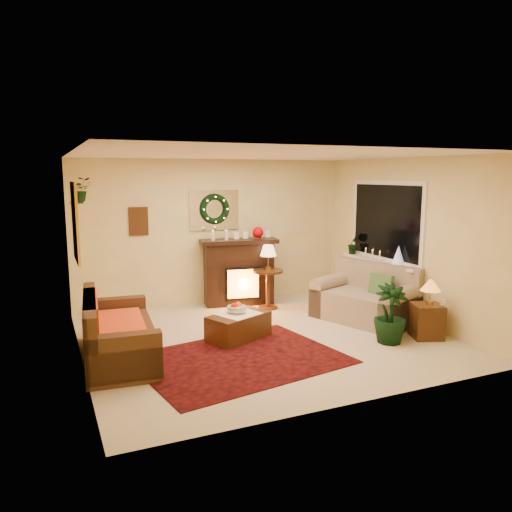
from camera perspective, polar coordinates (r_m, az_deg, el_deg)
name	(u,v)px	position (r m, az deg, el deg)	size (l,w,h in m)	color
floor	(266,338)	(7.29, 1.11, -9.37)	(5.00, 5.00, 0.00)	beige
ceiling	(266,155)	(6.91, 1.18, 11.51)	(5.00, 5.00, 0.00)	white
wall_back	(214,232)	(9.06, -4.80, 2.73)	(5.00, 5.00, 0.00)	#EFD88C
wall_front	(360,280)	(5.06, 11.83, -2.72)	(5.00, 5.00, 0.00)	#EFD88C
wall_left	(77,261)	(6.37, -19.75, -0.59)	(4.50, 4.50, 0.00)	#EFD88C
wall_right	(408,240)	(8.33, 16.99, 1.77)	(4.50, 4.50, 0.00)	#EFD88C
area_rug	(240,359)	(6.50, -1.87, -11.70)	(2.50, 1.87, 0.01)	#5D1506
sofa	(119,326)	(6.65, -15.38, -7.67)	(0.84, 1.91, 0.82)	#3B1D13
red_throw	(114,322)	(6.75, -15.94, -7.24)	(0.74, 1.20, 0.02)	#AD010C
fireplace	(239,274)	(9.01, -1.98, -2.11)	(1.22, 0.39, 1.12)	black
poinsettia	(258,232)	(8.98, 0.22, 2.70)	(0.20, 0.20, 0.20)	#B00009
mantel_candle_a	(213,237)	(8.74, -4.94, 2.22)	(0.06, 0.06, 0.19)	white
mantel_candle_b	(226,236)	(8.78, -3.40, 2.27)	(0.06, 0.06, 0.19)	silver
mantel_mirror	(214,210)	(9.00, -4.79, 5.25)	(0.92, 0.02, 0.72)	white
wreath	(215,209)	(8.96, -4.71, 5.36)	(0.55, 0.55, 0.11)	#194719
wall_art	(139,221)	(8.68, -13.27, 3.88)	(0.32, 0.03, 0.48)	#381E11
gold_mirror	(75,222)	(6.61, -19.97, 3.68)	(0.03, 0.84, 1.00)	gold
hanging_plant	(81,201)	(7.35, -19.36, 5.95)	(0.33, 0.28, 0.36)	#194719
loveseat	(364,295)	(8.19, 12.28, -4.42)	(0.90, 1.56, 0.90)	tan
window_frame	(386,221)	(8.72, 14.65, 3.85)	(0.03, 1.86, 1.36)	white
window_glass	(385,221)	(8.71, 14.57, 3.85)	(0.02, 1.70, 1.22)	black
window_sill	(379,261)	(8.74, 13.93, -0.61)	(0.22, 1.86, 0.04)	white
mini_tree	(398,255)	(8.38, 15.96, 0.06)	(0.21, 0.21, 0.32)	silver
sill_plant	(354,244)	(9.28, 11.09, 1.41)	(0.28, 0.22, 0.50)	#1B5421
side_table_round	(268,290)	(8.77, 1.36, -3.93)	(0.53, 0.53, 0.69)	#45271B
lamp_cream	(268,259)	(8.70, 1.41, -0.31)	(0.29, 0.29, 0.44)	#F8C385
end_table_square	(427,320)	(7.64, 18.94, -6.88)	(0.40, 0.40, 0.49)	#371F12
lamp_tiffany	(430,288)	(7.52, 19.31, -3.43)	(0.29, 0.29, 0.42)	orange
coffee_table	(239,325)	(7.18, -2.01, -7.90)	(0.89, 0.49, 0.37)	#322115
fruit_bowl	(237,308)	(7.14, -2.22, -6.00)	(0.28, 0.28, 0.06)	beige
floor_palm	(390,311)	(7.23, 15.10, -6.14)	(1.39, 1.39, 2.48)	black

